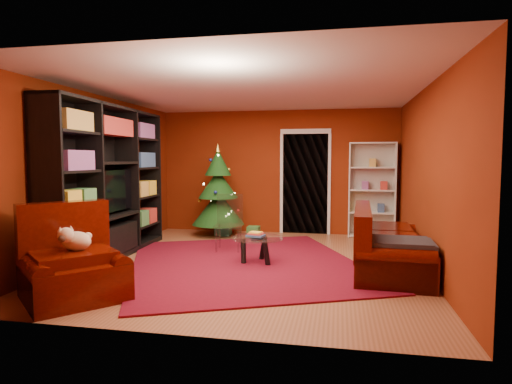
% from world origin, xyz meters
% --- Properties ---
extents(floor, '(5.00, 5.50, 0.05)m').
position_xyz_m(floor, '(0.00, 0.00, -0.03)').
color(floor, brown).
rests_on(floor, ground).
extents(ceiling, '(5.00, 5.50, 0.05)m').
position_xyz_m(ceiling, '(0.00, 0.00, 2.62)').
color(ceiling, silver).
rests_on(ceiling, wall_back).
extents(wall_back, '(5.00, 0.05, 2.60)m').
position_xyz_m(wall_back, '(0.00, 2.77, 1.30)').
color(wall_back, maroon).
rests_on(wall_back, ground).
extents(wall_left, '(0.05, 5.50, 2.60)m').
position_xyz_m(wall_left, '(-2.52, 0.00, 1.30)').
color(wall_left, maroon).
rests_on(wall_left, ground).
extents(wall_right, '(0.05, 5.50, 2.60)m').
position_xyz_m(wall_right, '(2.52, 0.00, 1.30)').
color(wall_right, maroon).
rests_on(wall_right, ground).
extents(doorway, '(1.06, 0.60, 2.16)m').
position_xyz_m(doorway, '(0.60, 2.73, 1.05)').
color(doorway, black).
rests_on(doorway, floor).
extents(rug, '(4.51, 4.80, 0.02)m').
position_xyz_m(rug, '(-0.07, -0.09, 0.01)').
color(rug, maroon).
rests_on(rug, floor).
extents(media_unit, '(0.57, 3.15, 2.40)m').
position_xyz_m(media_unit, '(-2.27, -0.09, 1.20)').
color(media_unit, black).
rests_on(media_unit, floor).
extents(christmas_tree, '(1.41, 1.41, 1.91)m').
position_xyz_m(christmas_tree, '(-1.13, 2.15, 0.92)').
color(christmas_tree, '#103911').
rests_on(christmas_tree, floor).
extents(gift_box_teal, '(0.31, 0.31, 0.30)m').
position_xyz_m(gift_box_teal, '(-1.04, 2.21, 0.15)').
color(gift_box_teal, teal).
rests_on(gift_box_teal, floor).
extents(gift_box_green, '(0.24, 0.24, 0.23)m').
position_xyz_m(gift_box_green, '(-0.37, 2.01, 0.12)').
color(gift_box_green, '#2C6E2C').
rests_on(gift_box_green, floor).
extents(gift_box_red, '(0.30, 0.30, 0.24)m').
position_xyz_m(gift_box_red, '(-1.03, 2.59, 0.12)').
color(gift_box_red, '#A81A20').
rests_on(gift_box_red, floor).
extents(white_bookshelf, '(0.92, 0.36, 1.96)m').
position_xyz_m(white_bookshelf, '(1.95, 2.57, 0.95)').
color(white_bookshelf, white).
rests_on(white_bookshelf, floor).
extents(armchair, '(1.57, 1.57, 0.87)m').
position_xyz_m(armchair, '(-1.62, -2.03, 0.43)').
color(armchair, '#3A0802').
rests_on(armchair, rug).
extents(dog, '(0.49, 0.50, 0.28)m').
position_xyz_m(dog, '(-1.62, -1.96, 0.65)').
color(dog, beige).
rests_on(dog, armchair).
extents(sofa, '(1.06, 2.17, 0.91)m').
position_xyz_m(sofa, '(2.02, -0.09, 0.46)').
color(sofa, '#3A0802').
rests_on(sofa, rug).
extents(coffee_table, '(0.94, 0.94, 0.49)m').
position_xyz_m(coffee_table, '(0.11, -0.04, 0.21)').
color(coffee_table, gray).
rests_on(coffee_table, rug).
extents(acrylic_chair, '(0.51, 0.55, 0.88)m').
position_xyz_m(acrylic_chair, '(-0.53, 0.70, 0.44)').
color(acrylic_chair, '#66605B').
rests_on(acrylic_chair, rug).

